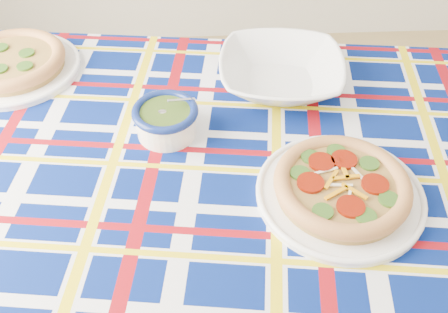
{
  "coord_description": "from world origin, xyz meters",
  "views": [
    {
      "loc": [
        -0.64,
        -0.68,
        1.61
      ],
      "look_at": [
        -0.6,
        0.07,
        0.87
      ],
      "focal_mm": 40.0,
      "sensor_mm": 36.0,
      "label": 1
    }
  ],
  "objects_px": {
    "serving_bowl": "(281,73)",
    "pesto_bowl": "(166,118)",
    "main_focaccia_plate": "(342,186)",
    "dining_table": "(233,216)"
  },
  "relations": [
    {
      "from": "serving_bowl",
      "to": "pesto_bowl",
      "type": "bearing_deg",
      "value": -148.9
    },
    {
      "from": "main_focaccia_plate",
      "to": "dining_table",
      "type": "bearing_deg",
      "value": 172.0
    },
    {
      "from": "dining_table",
      "to": "pesto_bowl",
      "type": "bearing_deg",
      "value": 134.91
    },
    {
      "from": "main_focaccia_plate",
      "to": "serving_bowl",
      "type": "bearing_deg",
      "value": 100.69
    },
    {
      "from": "dining_table",
      "to": "pesto_bowl",
      "type": "xyz_separation_m",
      "value": [
        -0.14,
        0.18,
        0.13
      ]
    },
    {
      "from": "main_focaccia_plate",
      "to": "pesto_bowl",
      "type": "relative_size",
      "value": 2.34
    },
    {
      "from": "main_focaccia_plate",
      "to": "serving_bowl",
      "type": "xyz_separation_m",
      "value": [
        -0.07,
        0.38,
        0.0
      ]
    },
    {
      "from": "pesto_bowl",
      "to": "main_focaccia_plate",
      "type": "bearing_deg",
      "value": -30.84
    },
    {
      "from": "main_focaccia_plate",
      "to": "pesto_bowl",
      "type": "height_order",
      "value": "pesto_bowl"
    },
    {
      "from": "dining_table",
      "to": "serving_bowl",
      "type": "bearing_deg",
      "value": 75.2
    }
  ]
}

